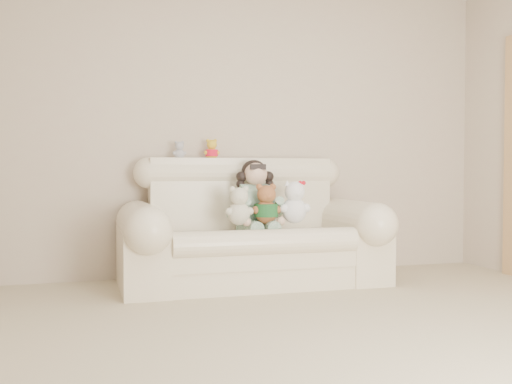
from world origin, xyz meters
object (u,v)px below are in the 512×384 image
object	(u,v)px
seated_child	(255,195)
cream_teddy	(239,202)
sofa	(252,221)
brown_teddy	(266,200)
white_cat	(294,198)

from	to	relation	value
seated_child	cream_teddy	world-z (taller)	seated_child
sofa	brown_teddy	xyz separation A→B (m)	(0.08, -0.11, 0.17)
seated_child	cream_teddy	xyz separation A→B (m)	(-0.20, -0.23, -0.04)
seated_child	cream_teddy	distance (m)	0.31
sofa	brown_teddy	size ratio (longest dim) A/B	5.65
seated_child	white_cat	distance (m)	0.33
sofa	seated_child	bearing A→B (deg)	59.10
seated_child	brown_teddy	distance (m)	0.20
cream_teddy	sofa	bearing A→B (deg)	56.01
seated_child	white_cat	xyz separation A→B (m)	(0.27, -0.20, -0.02)
white_cat	brown_teddy	bearing A→B (deg)	-175.94
brown_teddy	white_cat	xyz separation A→B (m)	(0.23, -0.01, 0.02)
sofa	brown_teddy	distance (m)	0.22
sofa	white_cat	bearing A→B (deg)	-21.21
white_cat	cream_teddy	distance (m)	0.47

